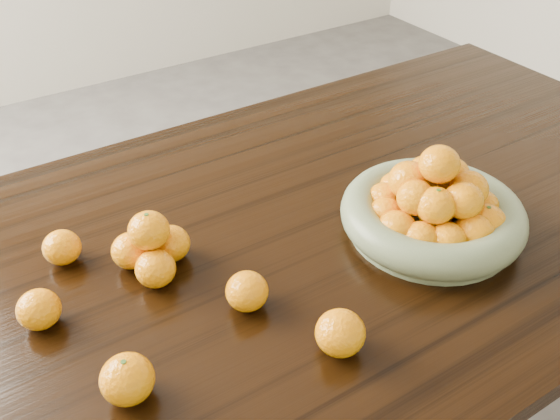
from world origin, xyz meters
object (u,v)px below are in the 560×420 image
dining_table (291,268)px  fruit_bowl (434,210)px  orange_pyramid (152,248)px  loose_orange_0 (127,379)px

dining_table → fruit_bowl: size_ratio=5.87×
dining_table → orange_pyramid: (-0.26, 0.05, 0.14)m
orange_pyramid → loose_orange_0: (-0.14, -0.23, -0.01)m
fruit_bowl → orange_pyramid: fruit_bowl is taller
dining_table → fruit_bowl: 0.30m
orange_pyramid → loose_orange_0: orange_pyramid is taller
loose_orange_0 → fruit_bowl: bearing=4.5°
loose_orange_0 → orange_pyramid: bearing=59.5°
dining_table → orange_pyramid: 0.29m
orange_pyramid → dining_table: bearing=-10.1°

